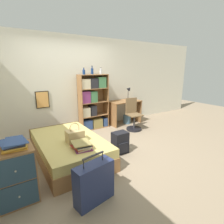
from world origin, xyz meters
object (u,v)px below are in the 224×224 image
object	(u,v)px
bottle_green	(84,72)
desk_lamp	(129,91)
desk_chair	(133,119)
backpack	(120,143)
suitcase	(94,183)
dresser	(16,175)
bookcase	(92,103)
waste_bin	(127,119)
magazine_pile_on_dresser	(14,144)
handbag	(75,136)
bottle_clear	(101,72)
desk	(124,108)
bed	(69,148)
bottle_brown	(92,71)
book_stack_on_bed	(82,145)

from	to	relation	value
bottle_green	desk_lamp	xyz separation A→B (m)	(1.54, -0.03, -0.61)
desk_chair	backpack	bearing A→B (deg)	-140.09
suitcase	desk_chair	bearing A→B (deg)	40.25
dresser	bookcase	bearing A→B (deg)	43.47
desk_lamp	waste_bin	distance (m)	0.92
bookcase	waste_bin	distance (m)	1.32
backpack	magazine_pile_on_dresser	bearing A→B (deg)	-170.22
handbag	bottle_clear	size ratio (longest dim) A/B	1.89
suitcase	desk_chair	size ratio (longest dim) A/B	0.75
dresser	bottle_green	distance (m)	3.10
desk_chair	backpack	distance (m)	1.51
bottle_green	bottle_clear	xyz separation A→B (m)	(0.55, 0.05, 0.00)
bookcase	handbag	bearing A→B (deg)	-126.17
dresser	desk	distance (m)	3.79
bed	dresser	world-z (taller)	dresser
waste_bin	bottle_brown	bearing A→B (deg)	168.28
desk_lamp	bed	bearing A→B (deg)	-153.09
book_stack_on_bed	desk	xyz separation A→B (m)	(2.24, 1.78, 0.01)
desk_lamp	desk_chair	bearing A→B (deg)	-118.50
bookcase	desk	size ratio (longest dim) A/B	1.56
backpack	suitcase	bearing A→B (deg)	-139.39
bookcase	desk	world-z (taller)	bookcase
magazine_pile_on_dresser	desk_chair	size ratio (longest dim) A/B	0.42
book_stack_on_bed	bottle_brown	world-z (taller)	bottle_brown
handbag	waste_bin	size ratio (longest dim) A/B	1.31
magazine_pile_on_dresser	dresser	bearing A→B (deg)	-151.29
bottle_brown	waste_bin	xyz separation A→B (m)	(1.09, -0.23, -1.53)
desk	desk_chair	size ratio (longest dim) A/B	1.10
dresser	bookcase	world-z (taller)	bookcase
magazine_pile_on_dresser	suitcase	bearing A→B (deg)	-36.94
book_stack_on_bed	bottle_green	xyz separation A→B (m)	(0.93, 1.89, 1.16)
handbag	book_stack_on_bed	world-z (taller)	handbag
backpack	desk_chair	bearing A→B (deg)	39.91
bed	bottle_clear	bearing A→B (deg)	41.59
desk_chair	waste_bin	distance (m)	0.62
bookcase	waste_bin	world-z (taller)	bookcase
desk_lamp	desk_chair	distance (m)	1.08
book_stack_on_bed	bottle_clear	xyz separation A→B (m)	(1.48, 1.94, 1.16)
magazine_pile_on_dresser	desk_lamp	xyz separation A→B (m)	(3.46, 2.00, 0.23)
book_stack_on_bed	waste_bin	bearing A→B (deg)	36.83
bookcase	waste_bin	xyz separation A→B (m)	(1.15, -0.18, -0.64)
suitcase	bottle_brown	xyz separation A→B (m)	(1.38, 2.70, 1.39)
dresser	desk_chair	bearing A→B (deg)	22.97
suitcase	magazine_pile_on_dresser	bearing A→B (deg)	143.06
bottle_brown	desk	bearing A→B (deg)	-9.38
handbag	suitcase	size ratio (longest dim) A/B	0.53
desk	backpack	distance (m)	2.07
desk	dresser	bearing A→B (deg)	-149.24
suitcase	waste_bin	distance (m)	3.50
magazine_pile_on_dresser	bottle_clear	bearing A→B (deg)	40.09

